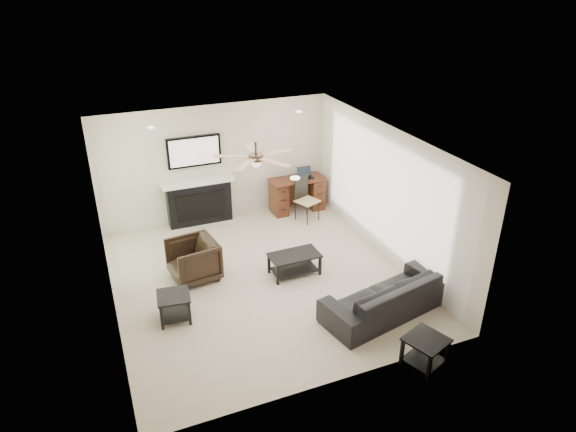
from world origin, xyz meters
The scene contains 10 objects.
room_shell centered at (0.19, 0.08, 1.68)m, with size 5.50×5.54×2.52m.
sofa centered at (1.51, -1.68, 0.31)m, with size 2.15×0.84×0.63m, color black.
armchair centered at (-1.09, 0.47, 0.37)m, with size 0.79×0.81×0.74m, color black.
coffee_table centered at (0.61, -0.08, 0.20)m, with size 0.90×0.50×0.40m, color black.
end_table_near centered at (1.36, -2.93, 0.23)m, with size 0.52×0.52×0.45m, color black.
end_table_left centered at (-1.64, -0.58, 0.23)m, with size 0.50×0.50×0.45m, color black.
fireplace_unit centered at (-0.46, 2.58, 0.95)m, with size 1.52×0.34×1.91m, color black.
desk centered at (1.71, 2.37, 0.38)m, with size 1.22×0.56×0.76m, color #3C160F.
desk_chair centered at (1.71, 1.82, 0.48)m, with size 0.42×0.44×0.97m, color black.
laptop centered at (1.91, 2.35, 0.88)m, with size 0.33×0.24×0.23m, color black.
Camera 1 is at (-2.50, -7.32, 5.05)m, focal length 32.00 mm.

